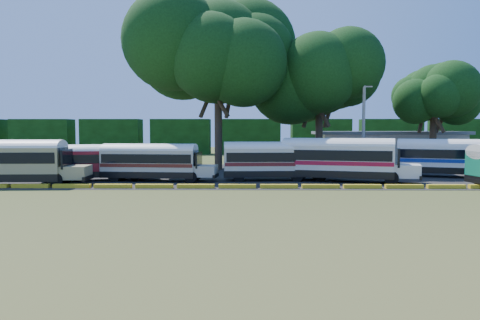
{
  "coord_description": "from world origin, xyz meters",
  "views": [
    {
      "loc": [
        -0.92,
        -32.5,
        4.26
      ],
      "look_at": [
        -1.36,
        6.0,
        1.73
      ],
      "focal_mm": 35.0,
      "sensor_mm": 36.0,
      "label": 1
    }
  ],
  "objects_px": {
    "bus_white_red": "(341,157)",
    "bus_red": "(92,160)",
    "bus_cream_west": "(152,160)",
    "tree_west": "(218,52)",
    "bus_beige": "(8,159)"
  },
  "relations": [
    {
      "from": "bus_red",
      "to": "bus_white_red",
      "type": "bearing_deg",
      "value": -18.76
    },
    {
      "from": "bus_white_red",
      "to": "bus_red",
      "type": "bearing_deg",
      "value": -165.04
    },
    {
      "from": "bus_beige",
      "to": "bus_white_red",
      "type": "height_order",
      "value": "bus_white_red"
    },
    {
      "from": "bus_cream_west",
      "to": "tree_west",
      "type": "relative_size",
      "value": 0.54
    },
    {
      "from": "bus_red",
      "to": "bus_cream_west",
      "type": "relative_size",
      "value": 0.98
    },
    {
      "from": "tree_west",
      "to": "bus_white_red",
      "type": "bearing_deg",
      "value": -46.24
    },
    {
      "from": "bus_beige",
      "to": "bus_white_red",
      "type": "relative_size",
      "value": 0.97
    },
    {
      "from": "bus_beige",
      "to": "tree_west",
      "type": "height_order",
      "value": "tree_west"
    },
    {
      "from": "bus_white_red",
      "to": "bus_beige",
      "type": "bearing_deg",
      "value": -157.0
    },
    {
      "from": "bus_cream_west",
      "to": "bus_white_red",
      "type": "xyz_separation_m",
      "value": [
        15.38,
        -0.19,
        0.26
      ]
    },
    {
      "from": "bus_cream_west",
      "to": "tree_west",
      "type": "xyz_separation_m",
      "value": [
        4.8,
        10.86,
        10.47
      ]
    },
    {
      "from": "bus_cream_west",
      "to": "bus_red",
      "type": "bearing_deg",
      "value": -178.27
    },
    {
      "from": "bus_white_red",
      "to": "tree_west",
      "type": "distance_m",
      "value": 18.39
    },
    {
      "from": "bus_white_red",
      "to": "bus_cream_west",
      "type": "bearing_deg",
      "value": -164.29
    },
    {
      "from": "bus_beige",
      "to": "bus_white_red",
      "type": "distance_m",
      "value": 25.83
    }
  ]
}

